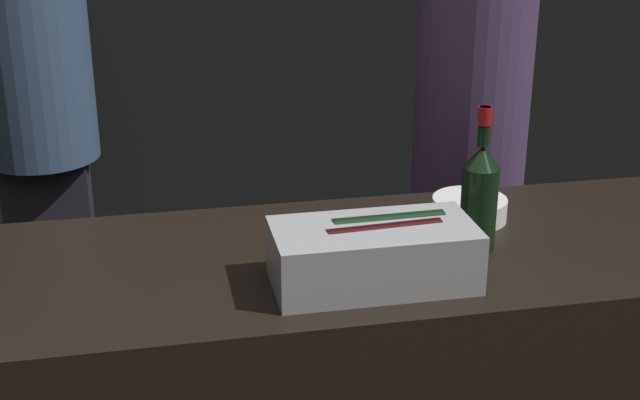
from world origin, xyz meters
TOP-DOWN VIEW (x-y plane):
  - ice_bin_with_bottles at (0.08, 0.17)m, footprint 0.42×0.21m
  - bowl_white at (0.40, 0.47)m, footprint 0.18×0.18m
  - red_wine_bottle_burgundy at (0.35, 0.30)m, footprint 0.08×0.08m
  - person_in_hoodie at (-0.75, 1.81)m, footprint 0.41×0.41m
  - person_blond_tee at (0.61, 1.03)m, footprint 0.35×0.35m

SIDE VIEW (x-z plane):
  - person_blond_tee at x=0.61m, z-range 0.10..1.78m
  - person_in_hoodie at x=-0.75m, z-range 0.09..1.80m
  - bowl_white at x=0.40m, z-range 0.99..1.04m
  - ice_bin_with_bottles at x=0.08m, z-range 0.99..1.12m
  - red_wine_bottle_burgundy at x=0.35m, z-range 0.95..1.28m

